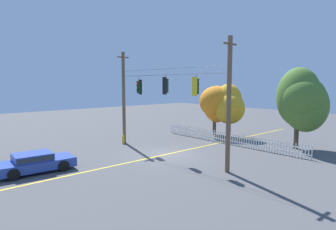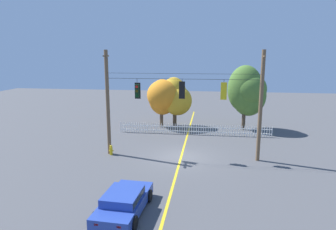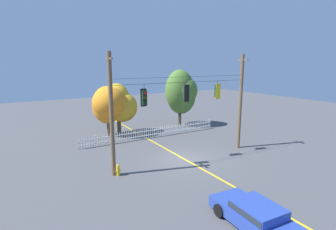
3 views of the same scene
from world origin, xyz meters
The scene contains 12 objects.
ground centered at (0.00, 0.00, 0.00)m, with size 80.00×80.00×0.00m, color #4C4C4F.
lane_centerline_stripe centered at (0.00, 0.00, 0.00)m, with size 0.16×36.00×0.01m, color gold.
signal_support_span centered at (0.00, 0.00, 4.02)m, with size 11.39×1.10×7.89m.
traffic_signal_southbound_primary centered at (-3.28, 0.01, 4.93)m, with size 0.43×0.38×1.50m.
traffic_signal_eastbound_side centered at (0.02, -0.01, 5.05)m, with size 0.43×0.38×1.40m.
traffic_signal_northbound_secondary centered at (2.97, -0.01, 5.04)m, with size 0.43×0.38×1.41m.
white_picket_fence centered at (0.60, 6.48, 0.51)m, with size 14.40×0.06×1.01m.
autumn_maple_near_fence centered at (-2.83, 9.25, 3.25)m, with size 3.29×3.34×4.98m.
autumn_maple_mid centered at (-1.52, 9.57, 3.09)m, with size 3.27×3.12×5.18m.
autumn_oak_far_east centered at (5.72, 9.25, 3.88)m, with size 3.87×3.54×6.48m.
parked_car centered at (-1.99, -8.53, 0.61)m, with size 2.21×4.40×1.15m.
fire_hydrant centered at (-5.36, -0.24, 0.38)m, with size 0.38×0.22×0.76m.
Camera 2 is at (2.00, -21.78, 7.68)m, focal length 32.70 mm.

